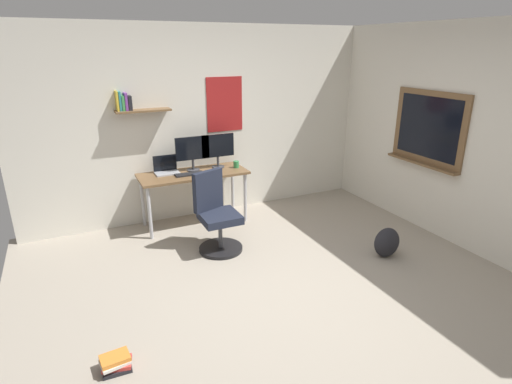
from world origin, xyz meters
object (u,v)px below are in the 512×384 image
Objects in this scene: monitor_secondary at (218,148)px; coffee_mug at (236,164)px; book_stack_on_floor at (116,363)px; laptop at (166,169)px; monitor_primary at (193,151)px; computer_mouse at (210,171)px; desk at (193,178)px; backpack at (387,242)px; keyboard at (189,174)px; office_chair at (216,217)px.

monitor_secondary reaches higher than coffee_mug.
monitor_secondary is at bearing 54.41° from book_stack_on_floor.
monitor_primary is (0.36, -0.05, 0.22)m from laptop.
computer_mouse is 2.86m from book_stack_on_floor.
backpack is (1.71, -1.86, -0.47)m from desk.
computer_mouse reaches higher than keyboard.
coffee_mug is 0.38× the size of book_stack_on_floor.
monitor_primary is 1.00× the size of monitor_secondary.
monitor_primary reaches higher than keyboard.
keyboard is at bearing 134.93° from backpack.
laptop is 0.33m from keyboard.
backpack is 1.44× the size of book_stack_on_floor.
monitor_secondary reaches higher than keyboard.
keyboard reaches higher than backpack.
book_stack_on_floor is (-1.40, -2.46, -0.94)m from monitor_primary.
desk is 0.62m from coffee_mug.
keyboard is 3.56× the size of computer_mouse.
office_chair reaches higher than desk.
office_chair is 3.06× the size of laptop.
desk is 0.87m from office_chair.
desk is 0.36m from monitor_primary.
laptop is 0.95m from coffee_mug.
office_chair is 2.57× the size of keyboard.
keyboard is (-0.08, 0.77, 0.33)m from office_chair.
desk is 15.47× the size of coffee_mug.
computer_mouse is 0.30× the size of backpack.
monitor_primary is 4.46× the size of computer_mouse.
coffee_mug reaches higher than desk.
laptop is (-0.33, 0.98, 0.37)m from office_chair.
coffee_mug is 2.23m from backpack.
desk is at bearing 59.96° from book_stack_on_floor.
computer_mouse is (0.53, -0.21, -0.04)m from laptop.
laptop is at bearing 158.09° from computer_mouse.
computer_mouse reaches higher than desk.
keyboard is 0.69m from coffee_mug.
monitor_primary is 0.63m from coffee_mug.
backpack is at bearing -55.91° from monitor_secondary.
coffee_mug is (0.68, 0.05, 0.04)m from keyboard.
desk is at bearing -23.71° from laptop.
coffee_mug is at bearing -27.49° from monitor_secondary.
coffee_mug reaches higher than book_stack_on_floor.
monitor_primary is at bearing 68.94° from desk.
coffee_mug is at bearing 4.19° from keyboard.
backpack is at bearing -49.34° from monitor_primary.
monitor_primary is (0.03, 0.93, 0.59)m from office_chair.
laptop is at bearing 108.63° from office_chair.
office_chair is 0.86m from computer_mouse.
backpack is (1.79, -1.79, -0.56)m from keyboard.
laptop is 1.27× the size of book_stack_on_floor.
laptop reaches higher than office_chair.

